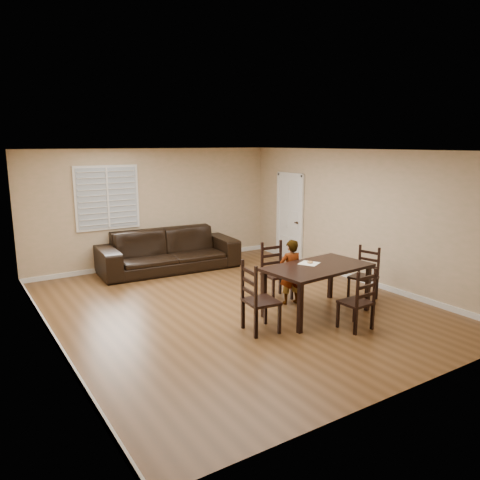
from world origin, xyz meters
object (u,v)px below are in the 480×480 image
(chair_near, at_px, (273,272))
(chair_left, at_px, (253,301))
(donut, at_px, (310,262))
(child, at_px, (291,272))
(chair_far, at_px, (362,303))
(sofa, at_px, (169,250))
(chair_right, at_px, (366,275))
(dining_table, at_px, (318,271))

(chair_near, distance_m, chair_left, 1.75)
(chair_left, xyz_separation_m, donut, (1.35, 0.29, 0.35))
(chair_left, bearing_deg, child, -54.04)
(chair_far, distance_m, chair_left, 1.65)
(donut, relative_size, sofa, 0.03)
(chair_far, relative_size, chair_left, 0.89)
(chair_left, height_order, donut, chair_left)
(sofa, bearing_deg, child, -71.11)
(chair_near, relative_size, donut, 10.46)
(chair_near, relative_size, sofa, 0.34)
(chair_far, xyz_separation_m, child, (-0.13, 1.56, 0.14))
(chair_right, xyz_separation_m, child, (-1.38, 0.51, 0.14))
(chair_right, bearing_deg, chair_left, -100.05)
(donut, bearing_deg, dining_table, -91.44)
(dining_table, distance_m, child, 0.66)
(chair_far, height_order, chair_left, chair_left)
(donut, distance_m, sofa, 3.83)
(chair_near, relative_size, chair_far, 1.07)
(chair_near, bearing_deg, donut, -81.65)
(chair_near, height_order, chair_left, chair_left)
(chair_left, xyz_separation_m, sofa, (0.40, 3.98, -0.05))
(chair_far, bearing_deg, chair_left, -32.79)
(chair_near, distance_m, chair_right, 1.71)
(dining_table, distance_m, chair_left, 1.37)
(chair_near, height_order, chair_right, chair_near)
(chair_near, xyz_separation_m, sofa, (-0.86, 2.77, -0.02))
(dining_table, xyz_separation_m, chair_near, (-0.08, 1.12, -0.27))
(chair_far, xyz_separation_m, chair_left, (-1.42, 0.83, 0.06))
(dining_table, height_order, chair_left, chair_left)
(chair_far, xyz_separation_m, donut, (-0.07, 1.12, 0.41))
(chair_near, bearing_deg, chair_left, -133.20)
(child, relative_size, donut, 11.69)
(chair_far, bearing_deg, child, -87.63)
(chair_left, height_order, chair_right, chair_left)
(dining_table, relative_size, sofa, 0.60)
(dining_table, bearing_deg, child, 90.00)
(chair_left, distance_m, child, 1.48)
(chair_far, height_order, sofa, chair_far)
(chair_far, bearing_deg, donut, -88.83)
(chair_right, bearing_deg, sofa, -163.72)
(chair_right, relative_size, donut, 9.72)
(dining_table, relative_size, chair_left, 1.68)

